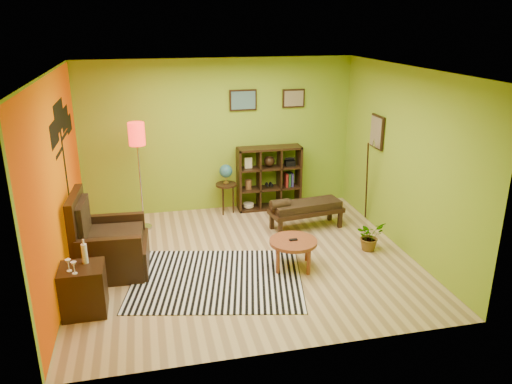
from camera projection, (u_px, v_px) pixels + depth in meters
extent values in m
plane|color=tan|center=(244.00, 260.00, 7.53)|extent=(5.00, 5.00, 0.00)
cube|color=#82A823|center=(219.00, 136.00, 9.14)|extent=(5.00, 0.04, 2.80)
cube|color=#82A823|center=(288.00, 234.00, 5.00)|extent=(5.00, 0.04, 2.80)
cube|color=#82A823|center=(57.00, 183.00, 6.55)|extent=(0.04, 4.50, 2.80)
cube|color=#82A823|center=(404.00, 160.00, 7.60)|extent=(0.04, 4.50, 2.80)
cube|color=white|center=(243.00, 70.00, 6.61)|extent=(5.00, 4.50, 0.04)
cube|color=#D75A00|center=(59.00, 183.00, 6.55)|extent=(0.01, 4.45, 2.75)
cube|color=black|center=(69.00, 194.00, 7.18)|extent=(0.01, 0.14, 2.10)
cube|color=black|center=(54.00, 134.00, 6.39)|extent=(0.01, 0.65, 0.32)
cube|color=black|center=(59.00, 116.00, 6.85)|extent=(0.01, 0.85, 0.40)
cube|color=black|center=(65.00, 119.00, 7.35)|extent=(0.01, 0.70, 0.32)
cube|color=black|center=(69.00, 124.00, 7.72)|extent=(0.01, 0.50, 0.26)
cube|color=black|center=(243.00, 100.00, 8.99)|extent=(0.50, 0.03, 0.38)
cube|color=slate|center=(243.00, 100.00, 8.97)|extent=(0.44, 0.01, 0.32)
cube|color=black|center=(293.00, 98.00, 9.19)|extent=(0.42, 0.03, 0.34)
cube|color=#988862|center=(294.00, 99.00, 9.17)|extent=(0.36, 0.01, 0.28)
cube|color=black|center=(377.00, 132.00, 8.34)|extent=(0.03, 0.44, 0.56)
cube|color=#988862|center=(376.00, 132.00, 8.33)|extent=(0.01, 0.38, 0.50)
cylinder|color=black|center=(367.00, 182.00, 8.60)|extent=(0.23, 0.34, 1.46)
cone|color=silver|center=(374.00, 142.00, 8.22)|extent=(0.08, 0.09, 0.16)
cube|color=white|center=(217.00, 279.00, 6.96)|extent=(2.67, 2.23, 0.01)
cylinder|color=brown|center=(293.00, 242.00, 7.19)|extent=(0.69, 0.69, 0.05)
cylinder|color=brown|center=(307.00, 249.00, 7.45)|extent=(0.06, 0.06, 0.38)
cylinder|color=brown|center=(278.00, 248.00, 7.47)|extent=(0.06, 0.06, 0.38)
cylinder|color=brown|center=(309.00, 262.00, 7.04)|extent=(0.06, 0.06, 0.38)
cylinder|color=brown|center=(278.00, 262.00, 7.06)|extent=(0.06, 0.06, 0.38)
cube|color=black|center=(293.00, 240.00, 7.18)|extent=(0.12, 0.05, 0.02)
cube|color=black|center=(114.00, 256.00, 7.16)|extent=(1.00, 0.98, 0.43)
cube|color=black|center=(78.00, 234.00, 6.96)|extent=(0.16, 0.94, 1.19)
cube|color=black|center=(110.00, 262.00, 6.70)|extent=(0.87, 0.15, 0.69)
cube|color=black|center=(116.00, 236.00, 7.53)|extent=(0.87, 0.15, 0.69)
cube|color=tan|center=(115.00, 238.00, 7.07)|extent=(0.79, 0.77, 0.15)
cube|color=tan|center=(83.00, 220.00, 6.90)|extent=(0.13, 0.70, 0.54)
cube|color=black|center=(84.00, 290.00, 6.10)|extent=(0.53, 0.48, 0.62)
cylinder|color=white|center=(85.00, 254.00, 6.05)|extent=(0.07, 0.07, 0.25)
cylinder|color=white|center=(83.00, 242.00, 6.00)|extent=(0.02, 0.02, 0.07)
cylinder|color=white|center=(69.00, 271.00, 5.89)|extent=(0.06, 0.06, 0.01)
cylinder|color=white|center=(69.00, 267.00, 5.88)|extent=(0.01, 0.01, 0.09)
cone|color=white|center=(68.00, 262.00, 5.85)|extent=(0.07, 0.07, 0.06)
cylinder|color=white|center=(75.00, 273.00, 5.83)|extent=(0.06, 0.06, 0.01)
cylinder|color=white|center=(74.00, 270.00, 5.82)|extent=(0.01, 0.01, 0.09)
cone|color=white|center=(74.00, 264.00, 5.79)|extent=(0.07, 0.07, 0.06)
cylinder|color=silver|center=(144.00, 227.00, 8.66)|extent=(0.28, 0.28, 0.03)
cylinder|color=silver|center=(140.00, 181.00, 8.39)|extent=(0.03, 0.03, 1.72)
cylinder|color=#FD2517|center=(137.00, 134.00, 8.12)|extent=(0.27, 0.27, 0.38)
cylinder|color=black|center=(226.00, 185.00, 9.16)|extent=(0.38, 0.38, 0.04)
cylinder|color=black|center=(233.00, 199.00, 9.26)|extent=(0.03, 0.03, 0.54)
cylinder|color=black|center=(223.00, 197.00, 9.35)|extent=(0.03, 0.03, 0.54)
cylinder|color=black|center=(223.00, 201.00, 9.15)|extent=(0.03, 0.03, 0.54)
cylinder|color=gold|center=(226.00, 183.00, 9.14)|extent=(0.10, 0.10, 0.02)
cylinder|color=gold|center=(226.00, 180.00, 9.13)|extent=(0.02, 0.02, 0.10)
sphere|color=#1A4491|center=(226.00, 171.00, 9.07)|extent=(0.24, 0.24, 0.24)
cube|color=black|center=(239.00, 180.00, 9.27)|extent=(0.04, 0.35, 1.20)
cube|color=black|center=(299.00, 176.00, 9.52)|extent=(0.04, 0.35, 1.20)
cube|color=black|center=(269.00, 207.00, 9.58)|extent=(1.20, 0.35, 0.04)
cube|color=black|center=(269.00, 148.00, 9.20)|extent=(1.20, 0.35, 0.04)
cube|color=black|center=(259.00, 179.00, 9.35)|extent=(0.03, 0.33, 1.12)
cube|color=black|center=(279.00, 177.00, 9.44)|extent=(0.03, 0.33, 1.12)
cube|color=black|center=(269.00, 188.00, 9.46)|extent=(1.12, 0.33, 0.03)
cube|color=black|center=(269.00, 168.00, 9.33)|extent=(1.12, 0.33, 0.03)
cylinder|color=beige|center=(249.00, 205.00, 9.48)|extent=(0.20, 0.20, 0.07)
sphere|color=black|center=(269.00, 161.00, 9.28)|extent=(0.20, 0.20, 0.20)
cube|color=black|center=(290.00, 163.00, 9.39)|extent=(0.18, 0.15, 0.10)
cylinder|color=black|center=(267.00, 185.00, 9.43)|extent=(0.06, 0.12, 0.06)
cylinder|color=black|center=(271.00, 184.00, 9.44)|extent=(0.06, 0.12, 0.06)
ellipsoid|color=#384C26|center=(289.00, 201.00, 9.64)|extent=(0.18, 0.18, 0.09)
cylinder|color=brown|center=(248.00, 185.00, 9.34)|extent=(0.12, 0.12, 0.18)
cube|color=beige|center=(248.00, 163.00, 9.20)|extent=(0.14, 0.03, 0.20)
cube|color=maroon|center=(286.00, 180.00, 9.48)|extent=(0.04, 0.18, 0.26)
cube|color=#1E4C1E|center=(289.00, 180.00, 9.49)|extent=(0.04, 0.18, 0.26)
cube|color=navy|center=(291.00, 179.00, 9.51)|extent=(0.04, 0.18, 0.26)
cube|color=black|center=(306.00, 211.00, 8.56)|extent=(1.33, 0.63, 0.07)
cube|color=tan|center=(307.00, 205.00, 8.53)|extent=(1.23, 0.56, 0.13)
cylinder|color=tan|center=(280.00, 204.00, 8.33)|extent=(0.34, 0.21, 0.16)
cube|color=black|center=(330.00, 213.00, 8.97)|extent=(0.07, 0.07, 0.28)
cube|color=black|center=(272.00, 221.00, 8.59)|extent=(0.07, 0.07, 0.28)
cube|color=black|center=(340.00, 220.00, 8.65)|extent=(0.07, 0.07, 0.28)
cube|color=black|center=(280.00, 229.00, 8.27)|extent=(0.07, 0.07, 0.28)
imported|color=#26661E|center=(369.00, 239.00, 7.81)|extent=(0.55, 0.58, 0.37)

